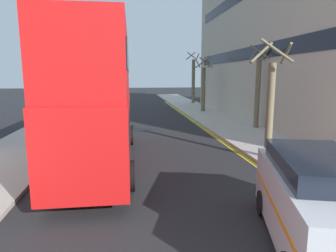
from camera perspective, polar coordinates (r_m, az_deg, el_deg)
The scene contains 11 objects.
sidewalk_right at distance 18.61m, azimuth 16.44°, elevation -2.21°, with size 4.00×80.00×0.14m, color #ADA89E.
sidewalk_left at distance 17.84m, azimuth -25.32°, elevation -3.28°, with size 4.00×80.00×0.14m, color #ADA89E.
kerb_line_outer at distance 16.04m, azimuth 12.48°, elevation -4.19°, with size 0.10×56.00×0.01m, color yellow.
kerb_line_inner at distance 15.98m, azimuth 11.94°, elevation -4.21°, with size 0.10×56.00×0.01m, color yellow.
double_decker_bus_away at distance 12.90m, azimuth -13.15°, elevation 6.04°, with size 2.89×10.83×5.64m.
taxi_minivan at distance 7.34m, azimuth 27.26°, elevation -13.36°, with size 3.13×5.14×2.12m.
street_tree_near at distance 39.67m, azimuth 4.92°, elevation 8.86°, with size 1.63×1.94×6.73m.
street_tree_mid at distance 30.66m, azimuth 6.83°, elevation 7.53°, with size 1.63×1.63×5.49m.
street_tree_far at distance 13.89m, azimuth 19.19°, elevation 4.10°, with size 1.62×1.82×5.19m.
street_tree_distant at distance 21.64m, azimuth 16.95°, elevation 6.52°, with size 1.41×1.56×5.68m.
townhouse_terrace_right at distance 28.45m, azimuth 24.08°, elevation 15.93°, with size 10.08×28.00×14.49m.
Camera 1 is at (-1.09, -0.57, 3.83)m, focal length 31.52 mm.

